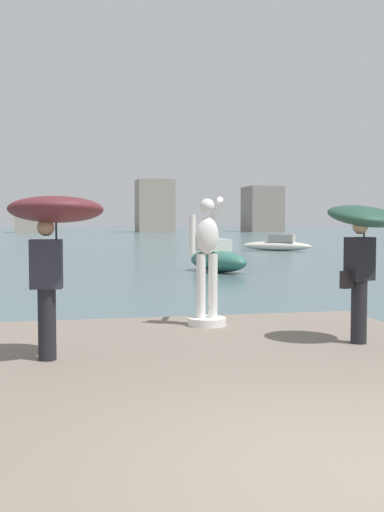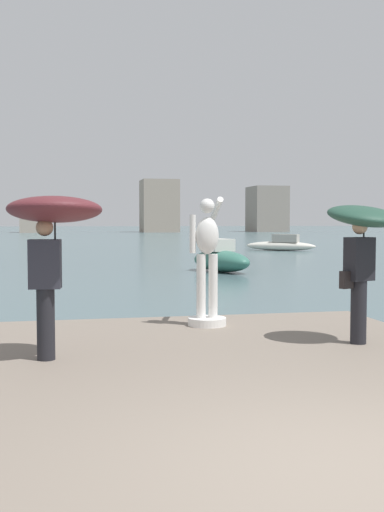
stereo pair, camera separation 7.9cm
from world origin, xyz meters
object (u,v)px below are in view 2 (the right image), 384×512
(onlooker_left, at_px, (53,225))
(boat_mid, at_px, (220,259))
(onlooker_right, at_px, (362,234))
(statue_white_figure, at_px, (207,269))
(boat_far, at_px, (281,245))

(onlooker_left, bearing_deg, boat_mid, 69.26)
(onlooker_right, relative_size, boat_mid, 0.52)
(statue_white_figure, bearing_deg, onlooker_left, -139.86)
(onlooker_left, distance_m, boat_mid, 18.36)
(statue_white_figure, bearing_deg, onlooker_right, -45.79)
(boat_far, bearing_deg, boat_mid, -117.48)
(boat_mid, bearing_deg, boat_far, 62.52)
(onlooker_left, bearing_deg, statue_white_figure, 40.14)
(onlooker_left, distance_m, onlooker_right, 4.20)
(boat_mid, bearing_deg, statue_white_figure, -105.11)
(onlooker_right, xyz_separation_m, boat_far, (10.96, 33.61, -1.50))
(onlooker_left, relative_size, boat_far, 0.44)
(boat_far, bearing_deg, statue_white_figure, -111.87)
(boat_mid, distance_m, boat_far, 18.82)
(onlooker_left, height_order, boat_far, onlooker_left)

